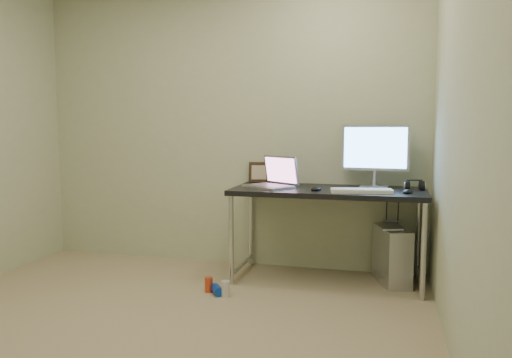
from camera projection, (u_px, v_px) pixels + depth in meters
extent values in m
plane|color=tan|center=(136.00, 340.00, 2.91)|extent=(3.50, 3.50, 0.00)
cube|color=beige|center=(227.00, 126.00, 4.47)|extent=(3.50, 0.02, 2.50)
cube|color=beige|center=(467.00, 125.00, 2.34)|extent=(0.02, 3.50, 2.50)
cube|color=black|center=(328.00, 191.00, 3.96)|extent=(1.51, 0.66, 0.04)
cylinder|color=silver|center=(231.00, 240.00, 3.90)|extent=(0.04, 0.04, 0.71)
cylinder|color=silver|center=(251.00, 226.00, 4.46)|extent=(0.04, 0.04, 0.71)
cylinder|color=silver|center=(424.00, 252.00, 3.54)|extent=(0.04, 0.04, 0.71)
cylinder|color=silver|center=(419.00, 235.00, 4.10)|extent=(0.04, 0.04, 0.71)
cylinder|color=silver|center=(242.00, 265.00, 4.21)|extent=(0.04, 0.58, 0.04)
cylinder|color=silver|center=(420.00, 278.00, 3.85)|extent=(0.04, 0.58, 0.04)
cube|color=silver|center=(392.00, 256.00, 3.95)|extent=(0.32, 0.47, 0.45)
cylinder|color=silver|center=(393.00, 230.00, 3.75)|extent=(0.16, 0.07, 0.02)
cylinder|color=silver|center=(393.00, 221.00, 4.09)|extent=(0.16, 0.07, 0.02)
cylinder|color=black|center=(386.00, 228.00, 4.15)|extent=(0.01, 0.16, 0.69)
cylinder|color=black|center=(397.00, 231.00, 4.11)|extent=(0.02, 0.11, 0.71)
cylinder|color=red|center=(209.00, 285.00, 3.76)|extent=(0.07, 0.07, 0.11)
cylinder|color=silver|center=(225.00, 289.00, 3.65)|extent=(0.06, 0.06, 0.12)
cylinder|color=#0C3AC2|center=(217.00, 290.00, 3.70)|extent=(0.13, 0.14, 0.07)
cube|color=silver|center=(268.00, 187.00, 4.03)|extent=(0.45, 0.41, 0.02)
cube|color=slate|center=(268.00, 185.00, 4.03)|extent=(0.39, 0.35, 0.00)
cube|color=#94959D|center=(281.00, 170.00, 4.11)|extent=(0.33, 0.24, 0.23)
cube|color=#794863|center=(281.00, 170.00, 4.10)|extent=(0.30, 0.21, 0.20)
cube|color=silver|center=(374.00, 186.00, 4.06)|extent=(0.23, 0.17, 0.02)
cylinder|color=silver|center=(374.00, 178.00, 4.07)|extent=(0.04, 0.04, 0.12)
cube|color=silver|center=(375.00, 148.00, 4.03)|extent=(0.55, 0.07, 0.38)
cube|color=#66AAFF|center=(375.00, 148.00, 4.01)|extent=(0.49, 0.04, 0.33)
cube|color=white|center=(361.00, 191.00, 3.72)|extent=(0.47, 0.21, 0.03)
ellipsoid|color=black|center=(408.00, 191.00, 3.69)|extent=(0.10, 0.13, 0.04)
ellipsoid|color=black|center=(316.00, 188.00, 3.85)|extent=(0.10, 0.14, 0.04)
cylinder|color=black|center=(407.00, 186.00, 3.90)|extent=(0.05, 0.10, 0.09)
cylinder|color=black|center=(422.00, 187.00, 3.88)|extent=(0.05, 0.10, 0.09)
cube|color=black|center=(414.00, 180.00, 3.88)|extent=(0.12, 0.03, 0.01)
cube|color=black|center=(261.00, 172.00, 4.40)|extent=(0.23, 0.09, 0.18)
cylinder|color=silver|center=(284.00, 178.00, 4.31)|extent=(0.01, 0.01, 0.09)
cylinder|color=white|center=(284.00, 172.00, 4.30)|extent=(0.05, 0.04, 0.04)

